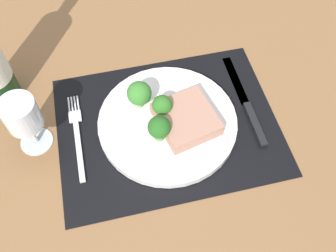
{
  "coord_description": "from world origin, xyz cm",
  "views": [
    {
      "loc": [
        -8.73,
        -37.74,
        61.05
      ],
      "look_at": [
        -0.22,
        -1.32,
        1.9
      ],
      "focal_mm": 39.75,
      "sensor_mm": 36.0,
      "label": 1
    }
  ],
  "objects_px": {
    "fork": "(77,135)",
    "knife": "(247,106)",
    "plate": "(168,122)",
    "wine_glass": "(22,117)",
    "steak": "(186,119)"
  },
  "relations": [
    {
      "from": "plate",
      "to": "wine_glass",
      "type": "bearing_deg",
      "value": 175.26
    },
    {
      "from": "knife",
      "to": "steak",
      "type": "bearing_deg",
      "value": -171.55
    },
    {
      "from": "fork",
      "to": "steak",
      "type": "bearing_deg",
      "value": -5.32
    },
    {
      "from": "plate",
      "to": "fork",
      "type": "xyz_separation_m",
      "value": [
        -0.17,
        0.01,
        -0.01
      ]
    },
    {
      "from": "fork",
      "to": "wine_glass",
      "type": "xyz_separation_m",
      "value": [
        -0.08,
        0.01,
        0.08
      ]
    },
    {
      "from": "steak",
      "to": "plate",
      "type": "bearing_deg",
      "value": 155.94
    },
    {
      "from": "fork",
      "to": "wine_glass",
      "type": "bearing_deg",
      "value": 177.83
    },
    {
      "from": "plate",
      "to": "fork",
      "type": "distance_m",
      "value": 0.17
    },
    {
      "from": "fork",
      "to": "plate",
      "type": "bearing_deg",
      "value": -2.06
    },
    {
      "from": "plate",
      "to": "fork",
      "type": "bearing_deg",
      "value": 175.3
    },
    {
      "from": "plate",
      "to": "wine_glass",
      "type": "height_order",
      "value": "wine_glass"
    },
    {
      "from": "fork",
      "to": "knife",
      "type": "xyz_separation_m",
      "value": [
        0.34,
        -0.01,
        0.0
      ]
    },
    {
      "from": "fork",
      "to": "knife",
      "type": "bearing_deg",
      "value": 1.13
    },
    {
      "from": "fork",
      "to": "knife",
      "type": "relative_size",
      "value": 0.83
    },
    {
      "from": "plate",
      "to": "knife",
      "type": "height_order",
      "value": "plate"
    }
  ]
}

